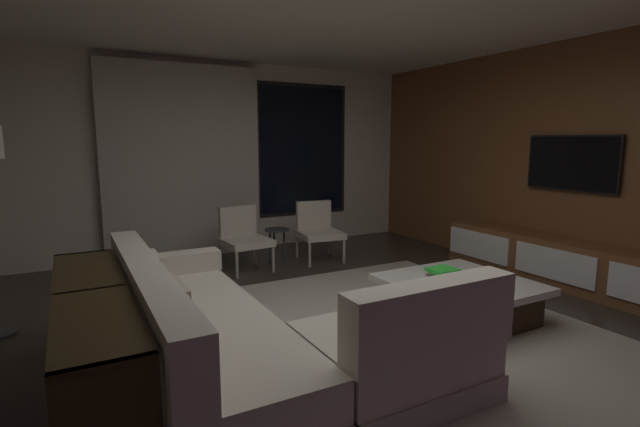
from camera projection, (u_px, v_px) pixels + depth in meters
name	position (u px, v px, depth m)	size (l,w,h in m)	color
floor	(359.00, 342.00, 3.73)	(9.20, 9.20, 0.00)	#332B26
back_wall_with_window	(216.00, 159.00, 6.62)	(6.60, 0.30, 2.70)	beige
media_wall	(600.00, 164.00, 4.97)	(0.12, 7.80, 2.70)	brown
area_rug	(402.00, 337.00, 3.80)	(3.20, 3.80, 0.01)	#ADA391
sectional_couch	(249.00, 339.00, 3.08)	(1.98, 2.50, 0.82)	#B1A997
coffee_table	(459.00, 299.00, 4.16)	(1.16, 1.16, 0.36)	#302411
book_stack_on_coffee_table	(443.00, 273.00, 4.24)	(0.25, 0.22, 0.08)	#C08695
accent_chair_near_window	(318.00, 228.00, 6.27)	(0.61, 0.62, 0.78)	#B2ADA0
accent_chair_by_curtain	(243.00, 235.00, 5.78)	(0.59, 0.61, 0.78)	#B2ADA0
side_stool	(277.00, 235.00, 6.08)	(0.32, 0.32, 0.46)	#333338
media_console	(570.00, 266.00, 5.05)	(0.46, 3.10, 0.52)	brown
mounted_tv	(572.00, 163.00, 5.14)	(0.05, 1.06, 0.61)	black
console_table_behind_couch	(94.00, 342.00, 2.75)	(0.40, 2.10, 0.74)	#302411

